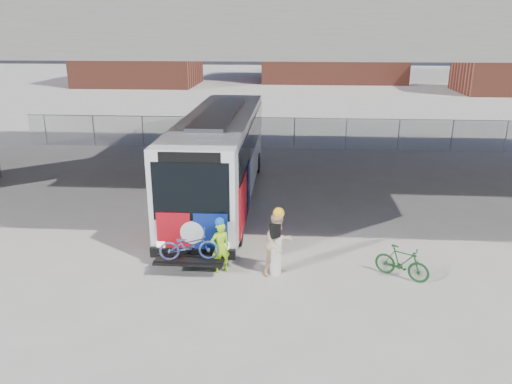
# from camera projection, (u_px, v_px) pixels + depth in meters

# --- Properties ---
(ground) EXTENTS (160.00, 160.00, 0.00)m
(ground) POSITION_uv_depth(u_px,v_px,m) (266.00, 225.00, 18.07)
(ground) COLOR #9E9991
(ground) RESTS_ON ground
(bus) EXTENTS (2.67, 12.97, 3.69)m
(bus) POSITION_uv_depth(u_px,v_px,m) (220.00, 150.00, 20.01)
(bus) COLOR silver
(bus) RESTS_ON ground
(overpass) EXTENTS (40.00, 16.00, 7.95)m
(overpass) POSITION_uv_depth(u_px,v_px,m) (273.00, 34.00, 19.80)
(overpass) COLOR #605E59
(overpass) RESTS_ON ground
(chainlink_fence) EXTENTS (30.00, 0.06, 30.00)m
(chainlink_fence) POSITION_uv_depth(u_px,v_px,m) (277.00, 125.00, 28.99)
(chainlink_fence) COLOR gray
(chainlink_fence) RESTS_ON ground
(brick_buildings) EXTENTS (54.00, 22.00, 12.00)m
(brick_buildings) POSITION_uv_depth(u_px,v_px,m) (297.00, 39.00, 61.94)
(brick_buildings) COLOR brown
(brick_buildings) RESTS_ON ground
(bollard) EXTENTS (0.33, 0.33, 1.26)m
(bollard) POSITION_uv_depth(u_px,v_px,m) (276.00, 252.00, 14.31)
(bollard) COLOR white
(bollard) RESTS_ON ground
(cyclist_hivis) EXTENTS (0.67, 0.58, 1.70)m
(cyclist_hivis) POSITION_uv_depth(u_px,v_px,m) (220.00, 246.00, 14.37)
(cyclist_hivis) COLOR #A6ED19
(cyclist_hivis) RESTS_ON ground
(cyclist_tan) EXTENTS (1.14, 1.10, 2.04)m
(cyclist_tan) POSITION_uv_depth(u_px,v_px,m) (278.00, 243.00, 14.21)
(cyclist_tan) COLOR #DEB78E
(cyclist_tan) RESTS_ON ground
(bike_parked) EXTENTS (1.59, 1.21, 0.95)m
(bike_parked) POSITION_uv_depth(u_px,v_px,m) (402.00, 262.00, 14.12)
(bike_parked) COLOR #16451B
(bike_parked) RESTS_ON ground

